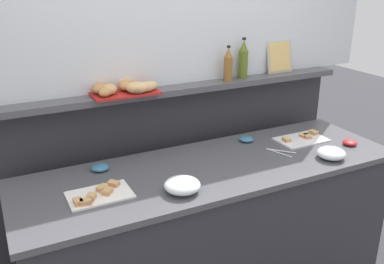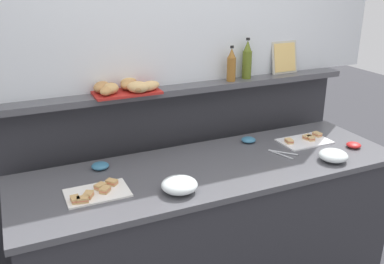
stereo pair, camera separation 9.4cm
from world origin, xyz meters
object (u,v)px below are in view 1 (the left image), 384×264
Objects in this scene: sandwich_platter_rear at (302,139)px; condiment_bowl_red at (100,167)px; glass_bowl_medium at (331,154)px; sandwich_platter_side at (99,194)px; vinegar_bottle_amber at (228,65)px; serving_tongs at (280,152)px; glass_bowl_large at (182,186)px; framed_picture at (279,57)px; condiment_bowl_cream at (246,139)px; bread_basket at (124,88)px; condiment_bowl_teal at (350,143)px; olive_oil_bottle at (243,60)px.

sandwich_platter_rear and condiment_bowl_red have the same top height.
sandwich_platter_side is at bearing 172.94° from glass_bowl_medium.
glass_bowl_medium is 0.73× the size of vinegar_bottle_amber.
sandwich_platter_side is 3.18× the size of condiment_bowl_red.
glass_bowl_medium is 0.87m from vinegar_bottle_amber.
glass_bowl_large is at bearing -166.58° from serving_tongs.
framed_picture reaches higher than sandwich_platter_rear.
sandwich_platter_rear is at bearing -6.41° from condiment_bowl_red.
glass_bowl_medium is 1.81× the size of condiment_bowl_cream.
vinegar_bottle_amber reaches higher than condiment_bowl_red.
vinegar_bottle_amber reaches higher than condiment_bowl_cream.
condiment_bowl_teal is at bearing -23.02° from bread_basket.
bread_basket is 1.20m from framed_picture.
condiment_bowl_red is 0.42× the size of vinegar_bottle_amber.
condiment_bowl_red reaches higher than serving_tongs.
glass_bowl_medium is at bearing -100.34° from framed_picture.
serving_tongs is (1.15, 0.04, -0.01)m from sandwich_platter_side.
condiment_bowl_teal is 0.94m from vinegar_bottle_amber.
sandwich_platter_side is 1.64m from condiment_bowl_teal.
olive_oil_bottle is (0.03, 0.50, 0.49)m from serving_tongs.
serving_tongs is (1.07, -0.26, -0.01)m from condiment_bowl_red.
vinegar_bottle_amber is (-0.37, 0.37, 0.46)m from sandwich_platter_rear.
serving_tongs is (0.76, 0.18, -0.03)m from glass_bowl_large.
glass_bowl_medium reaches higher than serving_tongs.
condiment_bowl_teal is at bearing -31.92° from condiment_bowl_cream.
vinegar_bottle_amber is (0.96, 0.22, 0.45)m from condiment_bowl_red.
sandwich_platter_side is at bearing -154.10° from vinegar_bottle_amber.
serving_tongs is (-0.49, 0.10, -0.01)m from condiment_bowl_teal.
condiment_bowl_teal is at bearing -12.94° from condiment_bowl_red.
glass_bowl_large is 1.06× the size of serving_tongs.
glass_bowl_medium reaches higher than sandwich_platter_rear.
glass_bowl_large is 2.00× the size of condiment_bowl_cream.
sandwich_platter_rear is 0.66m from olive_oil_bottle.
olive_oil_bottle reaches higher than condiment_bowl_cream.
glass_bowl_medium reaches higher than condiment_bowl_teal.
condiment_bowl_red is at bearing -169.35° from framed_picture.
condiment_bowl_red is at bearing -167.26° from vinegar_bottle_amber.
condiment_bowl_cream is 0.27m from serving_tongs.
serving_tongs is 0.69m from olive_oil_bottle.
glass_bowl_medium is (1.38, -0.17, 0.02)m from sandwich_platter_side.
sandwich_platter_side is 1.39× the size of framed_picture.
condiment_bowl_cream is 0.22× the size of bread_basket.
serving_tongs is 0.67m from vinegar_bottle_amber.
condiment_bowl_red is (-1.33, 0.15, 0.01)m from sandwich_platter_rear.
olive_oil_bottle reaches higher than framed_picture.
sandwich_platter_rear is at bearing 15.66° from glass_bowl_large.
sandwich_platter_rear is 0.28m from serving_tongs.
olive_oil_bottle reaches higher than bread_basket.
condiment_bowl_red is 0.44× the size of framed_picture.
glass_bowl_large is 1.10× the size of glass_bowl_medium.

